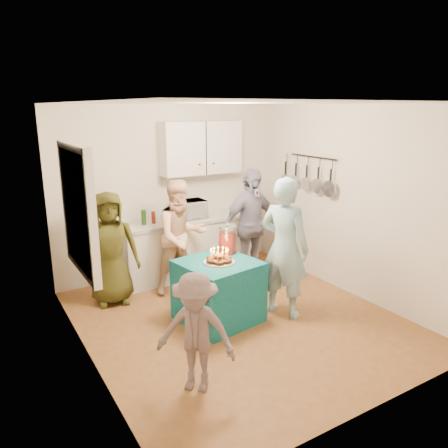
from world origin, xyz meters
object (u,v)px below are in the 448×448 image
party_table (218,291)px  woman_back_center (181,237)px  microwave (189,209)px  woman_back_left (110,249)px  child_near_left (196,333)px  man_birthday (284,248)px  counter (190,248)px  punch_jar (227,240)px  woman_back_right (250,225)px

party_table → woman_back_center: bearing=89.4°
microwave → woman_back_left: woman_back_left is taller
party_table → child_near_left: size_ratio=0.74×
woman_back_left → man_birthday: bearing=-29.2°
party_table → woman_back_left: woman_back_left is taller
woman_back_center → party_table: bearing=-92.0°
microwave → woman_back_center: woman_back_center is taller
microwave → child_near_left: bearing=-114.6°
microwave → woman_back_center: 0.70m
party_table → child_near_left: (-0.87, -1.08, 0.19)m
party_table → counter: bearing=75.3°
microwave → man_birthday: man_birthday is taller
woman_back_left → child_near_left: 2.26m
microwave → punch_jar: microwave is taller
counter → microwave: microwave is taller
party_table → man_birthday: man_birthday is taller
counter → woman_back_left: woman_back_left is taller
woman_back_center → man_birthday: bearing=-61.3°
counter → punch_jar: size_ratio=6.47×
party_table → woman_back_right: (1.09, 0.92, 0.47)m
microwave → man_birthday: bearing=-77.4°
microwave → punch_jar: (-0.14, -1.35, -0.12)m
counter → party_table: bearing=-104.7°
party_table → man_birthday: (0.78, -0.28, 0.50)m
punch_jar → woman_back_center: bearing=106.9°
woman_back_center → woman_back_right: (1.08, -0.12, 0.05)m
woman_back_right → child_near_left: woman_back_right is taller
party_table → man_birthday: bearing=-20.0°
counter → child_near_left: bearing=-115.9°
woman_back_right → party_table: bearing=-146.9°
woman_back_left → child_near_left: (0.09, -2.25, -0.18)m
counter → woman_back_left: bearing=-164.0°
woman_back_right → microwave: bearing=130.0°
woman_back_left → woman_back_center: (0.97, -0.13, 0.04)m
microwave → man_birthday: (0.38, -1.85, -0.16)m
counter → punch_jar: (-0.15, -1.35, 0.50)m
punch_jar → woman_back_left: size_ratio=0.22×
counter → punch_jar: bearing=-96.3°
man_birthday → woman_back_right: man_birthday is taller
punch_jar → man_birthday: (0.52, -0.50, -0.05)m
child_near_left → punch_jar: bearing=94.3°
punch_jar → woman_back_center: (-0.25, 0.82, -0.13)m
woman_back_center → child_near_left: (-0.88, -2.12, -0.23)m
microwave → child_near_left: (-1.27, -2.65, -0.47)m
man_birthday → woman_back_right: (0.32, 1.20, -0.03)m
counter → woman_back_center: woman_back_center is taller
man_birthday → woman_back_left: man_birthday is taller
counter → child_near_left: size_ratio=1.92×
punch_jar → child_near_left: bearing=-131.1°
child_near_left → woman_back_center: bearing=112.7°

